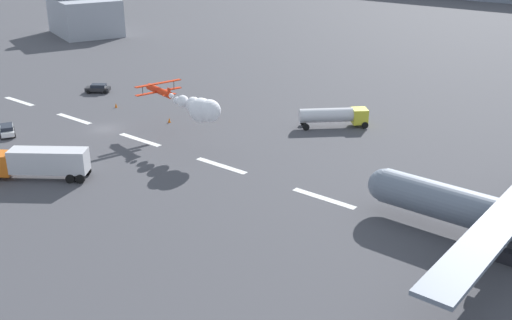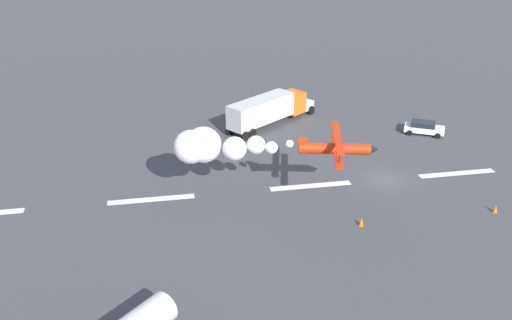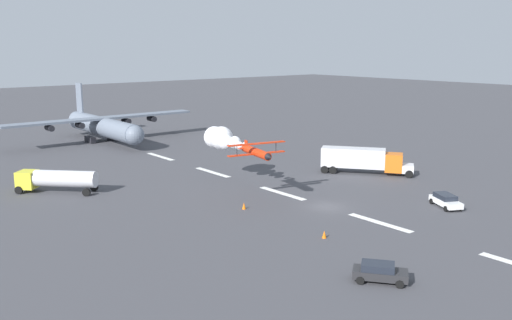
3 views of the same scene
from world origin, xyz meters
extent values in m
plane|color=#424247|center=(0.00, 0.00, 0.00)|extent=(440.00, 440.00, 0.00)
cube|color=white|center=(-22.92, 0.00, 0.01)|extent=(8.00, 0.90, 0.01)
cube|color=white|center=(-7.64, 0.00, 0.01)|extent=(8.00, 0.90, 0.01)
cube|color=white|center=(7.64, 0.00, 0.01)|extent=(8.00, 0.90, 0.01)
cube|color=white|center=(22.92, 0.00, 0.01)|extent=(8.00, 0.90, 0.01)
cube|color=white|center=(38.20, 0.00, 0.01)|extent=(8.00, 0.90, 0.01)
sphere|color=slate|center=(44.73, 1.31, 3.02)|extent=(3.46, 3.46, 3.46)
cylinder|color=black|center=(57.41, -3.45, 3.76)|extent=(2.41, 1.11, 1.10)
cylinder|color=black|center=(57.37, -9.10, 3.76)|extent=(2.41, 1.11, 1.10)
cube|color=black|center=(58.82, -1.08, 0.60)|extent=(3.21, 1.02, 1.20)
cylinder|color=red|center=(7.04, 4.78, 5.97)|extent=(6.18, 2.34, 0.96)
cube|color=red|center=(6.85, 4.83, 5.82)|extent=(2.29, 7.25, 0.12)
cube|color=red|center=(6.85, 4.83, 7.03)|extent=(2.29, 7.25, 0.12)
cylinder|color=black|center=(6.26, 2.34, 6.42)|extent=(0.08, 0.08, 1.20)
cylinder|color=black|center=(7.43, 7.32, 6.42)|extent=(0.08, 0.08, 1.20)
cube|color=red|center=(9.73, 4.15, 6.42)|extent=(0.70, 0.26, 1.10)
cube|color=red|center=(9.73, 4.15, 6.02)|extent=(1.04, 2.08, 0.08)
cone|color=black|center=(3.72, 5.57, 5.97)|extent=(0.87, 0.96, 0.82)
sphere|color=white|center=(10.72, 3.56, 6.19)|extent=(0.70, 0.70, 0.70)
sphere|color=white|center=(12.25, 3.23, 5.81)|extent=(1.12, 1.12, 1.12)
sphere|color=white|center=(13.57, 2.95, 6.05)|extent=(1.65, 1.65, 1.65)
sphere|color=white|center=(15.47, 3.05, 5.89)|extent=(2.11, 2.11, 2.11)
sphere|color=white|center=(19.17, 2.17, 5.97)|extent=(2.97, 2.97, 2.97)
sphere|color=white|center=(18.05, 1.83, 5.93)|extent=(3.20, 3.20, 3.20)
cube|color=orange|center=(4.91, -19.06, 1.85)|extent=(3.41, 3.43, 2.60)
cube|color=silver|center=(9.57, -15.66, 2.30)|extent=(8.85, 7.41, 2.80)
cylinder|color=black|center=(12.54, -15.03, 0.55)|extent=(1.09, 0.93, 1.10)
cylinder|color=black|center=(13.51, -14.33, 0.55)|extent=(1.09, 0.93, 1.10)
cylinder|color=black|center=(11.07, -13.02, 0.55)|extent=(1.09, 0.93, 1.10)
cylinder|color=black|center=(12.03, -12.31, 0.55)|extent=(1.09, 0.93, 1.10)
cube|color=yellow|center=(28.83, 24.48, 1.60)|extent=(3.25, 3.25, 2.20)
cylinder|color=silver|center=(25.18, 20.96, 1.85)|extent=(7.18, 7.02, 2.10)
cylinder|color=black|center=(28.43, 25.76, 0.50)|extent=(0.94, 0.92, 1.00)
cylinder|color=black|center=(22.06, 19.63, 0.50)|extent=(0.94, 0.92, 1.00)
cylinder|color=black|center=(30.09, 24.03, 0.50)|extent=(0.94, 0.92, 1.00)
cylinder|color=black|center=(23.73, 17.90, 0.50)|extent=(0.94, 0.92, 1.00)
cube|color=white|center=(-8.85, -10.46, 0.65)|extent=(4.84, 3.70, 0.65)
cube|color=#1E232D|center=(-8.68, -10.55, 1.25)|extent=(3.17, 2.73, 0.55)
cylinder|color=black|center=(-10.67, -10.51, 0.32)|extent=(0.67, 0.49, 0.64)
cylinder|color=black|center=(-7.87, -11.99, 0.32)|extent=(0.67, 0.49, 0.64)
cylinder|color=black|center=(-9.84, -8.92, 0.32)|extent=(0.67, 0.49, 0.64)
cylinder|color=black|center=(-7.03, -10.40, 0.32)|extent=(0.67, 0.49, 0.64)
cube|color=#262628|center=(-16.95, 11.88, 0.65)|extent=(4.48, 4.00, 0.65)
cube|color=#1E232D|center=(-16.79, 12.00, 1.25)|extent=(3.03, 2.86, 0.55)
cylinder|color=black|center=(-17.59, 10.27, 0.32)|extent=(0.64, 0.56, 0.64)
cylinder|color=black|center=(-15.22, 12.06, 0.32)|extent=(0.64, 0.56, 0.64)
cylinder|color=black|center=(-18.68, 11.70, 0.32)|extent=(0.64, 0.56, 0.64)
cylinder|color=black|center=(-16.30, 13.50, 0.32)|extent=(0.64, 0.56, 0.64)
cube|color=#9EA3AD|center=(-66.12, 46.40, 4.66)|extent=(23.61, 20.65, 9.31)
cone|color=orange|center=(-7.18, 7.94, 0.38)|extent=(0.44, 0.44, 0.75)
cone|color=orange|center=(5.33, 7.97, 0.38)|extent=(0.44, 0.44, 0.75)
camera|label=1|loc=(69.77, -52.03, 29.13)|focal=42.12mm
camera|label=2|loc=(22.25, 50.21, 26.75)|focal=42.33mm
camera|label=3|loc=(-41.89, 45.06, 18.15)|focal=38.49mm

